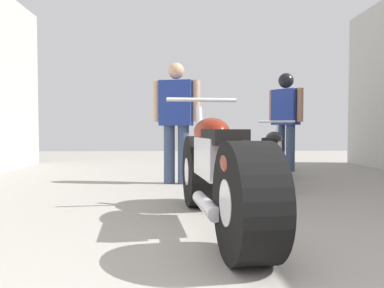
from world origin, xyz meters
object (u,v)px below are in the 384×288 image
Objects in this scene: mechanic_with_helmet at (286,112)px; motorcycle_black_naked at (272,157)px; mechanic_in_blue at (176,116)px; motorcycle_maroon_cruiser at (219,172)px.

motorcycle_black_naked is at bearing -112.90° from mechanic_with_helmet.
motorcycle_maroon_cruiser is at bearing -82.01° from mechanic_in_blue.
mechanic_with_helmet is at bearing 37.65° from mechanic_in_blue.
mechanic_in_blue is (-1.29, -0.02, 0.55)m from motorcycle_black_naked.
motorcycle_maroon_cruiser is 1.22× the size of motorcycle_black_naked.
mechanic_in_blue is at bearing -142.35° from mechanic_with_helmet.
motorcycle_black_naked is (0.97, 2.28, -0.06)m from motorcycle_maroon_cruiser.
mechanic_in_blue is at bearing -178.91° from motorcycle_black_naked.
motorcycle_black_naked is 1.40m from mechanic_in_blue.
motorcycle_maroon_cruiser is at bearing -113.01° from mechanic_with_helmet.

